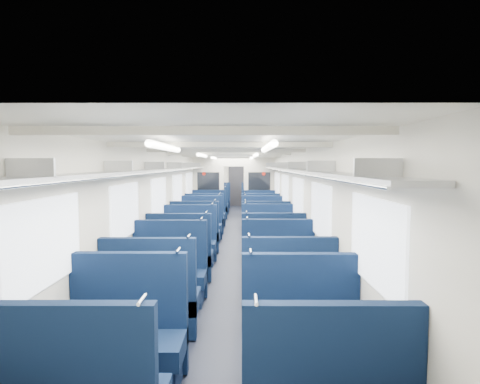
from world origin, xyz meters
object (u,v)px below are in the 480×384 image
Objects in this scene: seat_16 at (205,221)px; seat_22 at (215,206)px; seat_17 at (260,221)px; seat_7 at (278,275)px; seat_10 at (189,245)px; seat_24 at (216,203)px; seat_15 at (263,227)px; seat_27 at (254,201)px; seat_23 at (255,206)px; seat_19 at (259,216)px; seat_5 at (288,302)px; seat_25 at (254,203)px; seat_4 at (152,304)px; seat_9 at (273,258)px; seat_3 at (302,345)px; seat_26 at (218,201)px; seat_2 at (126,343)px; bulkhead at (234,189)px; seat_18 at (208,216)px; seat_12 at (195,236)px; seat_8 at (180,259)px; seat_6 at (169,277)px; seat_20 at (213,209)px; seat_11 at (268,244)px; seat_21 at (256,209)px; end_door at (236,186)px; seat_13 at (265,236)px.

seat_16 is 1.00× the size of seat_22.
seat_7 is at bearing -90.00° from seat_17.
seat_24 is (0.00, 9.05, 0.00)m from seat_10.
seat_27 is (0.00, 7.85, 0.00)m from seat_15.
seat_23 is (0.00, 4.20, 0.00)m from seat_17.
seat_19 is at bearing -90.00° from seat_27.
seat_5 is 12.53m from seat_25.
seat_4 and seat_9 have the same top height.
seat_15 is 1.00× the size of seat_25.
seat_17 is at bearing 90.00° from seat_3.
seat_9 is at bearing -33.54° from seat_10.
seat_16 is at bearing -90.00° from seat_26.
seat_3 is (1.66, -0.03, 0.00)m from seat_2.
seat_5 is at bearing 34.38° from seat_2.
seat_19 is (0.00, 1.08, 0.00)m from seat_17.
seat_24 is (-0.83, 3.55, -0.85)m from bulkhead.
seat_10 is at bearing -109.54° from seat_19.
seat_18 is at bearing 101.43° from seat_5.
seat_27 is (1.66, 0.08, 0.00)m from seat_26.
seat_15 is (0.00, 4.57, 0.00)m from seat_7.
seat_8 is at bearing -90.00° from seat_12.
seat_8 is (0.00, 2.29, 0.00)m from seat_4.
seat_10 is at bearing -102.03° from seat_23.
seat_6 is 1.00× the size of seat_16.
seat_20 is at bearing 110.67° from seat_15.
seat_7 is 1.00× the size of seat_24.
seat_16 is (-0.83, -1.95, -0.85)m from bulkhead.
seat_23 is (0.00, 11.19, 0.00)m from seat_5.
seat_16 is (-1.66, 4.66, 0.00)m from seat_9.
seat_2 and seat_7 have the same top height.
seat_17 is (0.00, 5.79, 0.00)m from seat_7.
seat_7 is 1.00× the size of seat_23.
seat_6 is 1.00× the size of seat_15.
seat_5 is 1.00× the size of seat_22.
seat_7 is 11.33m from seat_25.
seat_11 is 2.19m from seat_15.
seat_5 is 1.00× the size of seat_12.
seat_21 is 1.00× the size of seat_27.
seat_5 is at bearing -84.67° from bulkhead.
seat_19 is 4.46m from seat_25.
seat_15 is 4.70m from seat_20.
seat_2 is 3.37m from seat_8.
seat_21 is 0.98m from seat_23.
seat_16 and seat_25 have the same top height.
seat_19 and seat_22 have the same top height.
end_door is at bearing 93.45° from seat_7.
seat_5 and seat_8 have the same top height.
seat_4 is at bearing -109.91° from seat_13.
seat_10 is at bearing -90.00° from seat_26.
seat_16 is at bearing -103.97° from seat_27.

